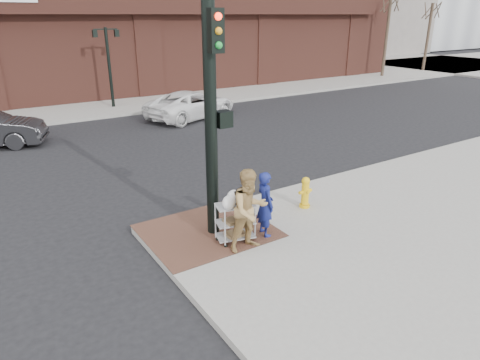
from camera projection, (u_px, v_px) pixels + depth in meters
ground at (252, 246)px, 9.35m from camera, size 220.00×220.00×0.00m
sidewalk_far at (170, 67)px, 40.70m from camera, size 65.00×36.00×0.15m
brick_curb_ramp at (208, 230)px, 9.70m from camera, size 2.80×2.40×0.01m
bare_tree_b at (433, 1)px, 35.77m from camera, size 1.80×1.80×6.70m
lamp_post at (109, 59)px, 21.94m from camera, size 1.32×0.22×4.00m
traffic_signal_pole at (212, 115)px, 8.69m from camera, size 0.61×0.51×5.00m
woman_blue at (265, 204)px, 9.28m from camera, size 0.43×0.59×1.48m
pedestrian_tan at (250, 210)px, 8.67m from camera, size 0.86×0.67×1.75m
minivan_white at (191, 105)px, 20.72m from camera, size 5.19×3.57×1.32m
utility_cart at (235, 218)px, 9.14m from camera, size 0.90×0.65×1.13m
fire_hydrant at (305, 192)px, 10.75m from camera, size 0.38×0.27×0.81m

